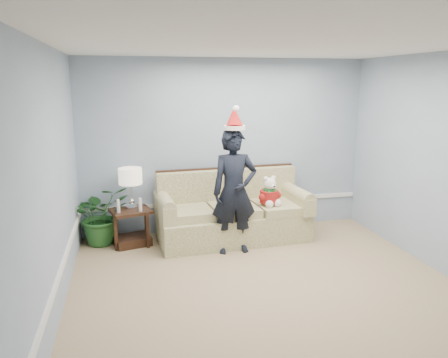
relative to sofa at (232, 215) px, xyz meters
The scene contains 10 objects.
room_shell 2.26m from the sofa, 89.69° to the right, with size 4.54×5.04×2.74m.
wainscot_trim 1.45m from the sofa, 143.50° to the right, with size 4.49×4.99×0.06m.
sofa is the anchor object (origin of this frame).
side_table 1.50m from the sofa, behind, with size 0.65×0.59×0.53m.
table_lamp 1.61m from the sofa, behind, with size 0.34×0.34×0.60m.
candle_pair 1.53m from the sofa, behind, with size 0.35×0.05×0.19m.
houseplant 1.93m from the sofa, behind, with size 0.78×0.68×0.87m, color #225723.
man 0.73m from the sofa, 100.10° to the right, with size 0.63×0.41×1.72m, color black.
santa_hat 1.58m from the sofa, 100.40° to the right, with size 0.32×0.36×0.34m.
teddy_bear 0.66m from the sofa, 22.90° to the right, with size 0.34×0.35×0.45m.
Camera 1 is at (-1.52, -4.12, 2.33)m, focal length 35.00 mm.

